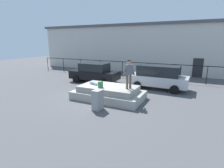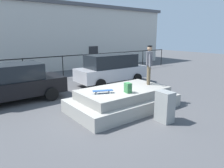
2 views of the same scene
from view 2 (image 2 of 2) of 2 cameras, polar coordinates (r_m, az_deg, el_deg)
The scene contains 10 objects.
ground_plane at distance 8.65m, azimuth -1.15°, elevation -7.50°, with size 60.00×60.00×0.00m, color #4C4C4F.
concrete_ledge at distance 8.86m, azimuth 3.10°, elevation -4.27°, with size 4.50×2.53×0.88m.
skateboarder at distance 9.45m, azimuth 10.14°, elevation 5.92°, with size 0.61×0.67×1.73m.
skateboard at distance 7.99m, azimuth -2.52°, elevation -1.87°, with size 0.80×0.49×0.12m.
backpack at distance 8.08m, azimuth 4.38°, elevation -1.03°, with size 0.28×0.20×0.39m, color #33723F.
car_black_sedan_near at distance 10.71m, azimuth -25.30°, elevation 0.31°, with size 4.51×2.22×1.77m.
car_silver_hatchback_mid at distance 13.22m, azimuth -0.18°, elevation 4.25°, with size 4.57×2.11×1.87m.
utility_box at distance 7.75m, azimuth 14.24°, elevation -6.03°, with size 0.44×0.60×1.12m, color gray.
fence_row at distance 14.66m, azimuth -18.15°, elevation 5.39°, with size 24.06×0.06×1.64m.
warehouse_building at distance 21.12m, azimuth -24.86°, elevation 11.71°, with size 30.08×7.75×5.78m.
Camera 2 is at (-4.76, -6.52, 3.09)m, focal length 33.40 mm.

